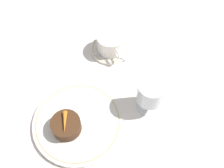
{
  "coord_description": "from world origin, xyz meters",
  "views": [
    {
      "loc": [
        0.31,
        -0.03,
        0.71
      ],
      "look_at": [
        -0.06,
        0.12,
        0.04
      ],
      "focal_mm": 42.0,
      "sensor_mm": 36.0,
      "label": 1
    }
  ],
  "objects_px": {
    "coffee_cup": "(111,42)",
    "dessert_cake": "(66,126)",
    "dinner_plate": "(78,121)",
    "wine_glass": "(150,93)"
  },
  "relations": [
    {
      "from": "dinner_plate",
      "to": "dessert_cake",
      "type": "relative_size",
      "value": 3.15
    },
    {
      "from": "wine_glass",
      "to": "dessert_cake",
      "type": "relative_size",
      "value": 1.5
    },
    {
      "from": "coffee_cup",
      "to": "dessert_cake",
      "type": "bearing_deg",
      "value": -45.32
    },
    {
      "from": "wine_glass",
      "to": "dessert_cake",
      "type": "height_order",
      "value": "wine_glass"
    },
    {
      "from": "wine_glass",
      "to": "coffee_cup",
      "type": "bearing_deg",
      "value": -175.41
    },
    {
      "from": "coffee_cup",
      "to": "wine_glass",
      "type": "distance_m",
      "value": 0.25
    },
    {
      "from": "dinner_plate",
      "to": "wine_glass",
      "type": "xyz_separation_m",
      "value": [
        0.03,
        0.21,
        0.07
      ]
    },
    {
      "from": "dinner_plate",
      "to": "wine_glass",
      "type": "relative_size",
      "value": 2.1
    },
    {
      "from": "coffee_cup",
      "to": "dessert_cake",
      "type": "distance_m",
      "value": 0.32
    },
    {
      "from": "dinner_plate",
      "to": "coffee_cup",
      "type": "xyz_separation_m",
      "value": [
        -0.21,
        0.19,
        0.04
      ]
    }
  ]
}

